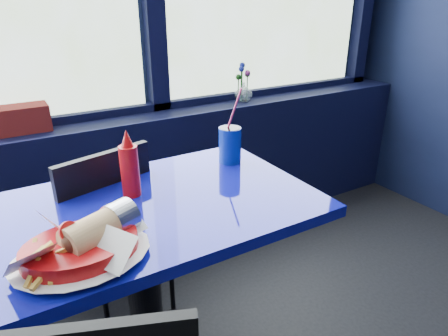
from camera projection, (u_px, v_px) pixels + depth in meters
window_sill at (26, 211)px, 1.99m from camera, size 5.00×0.26×0.80m
near_table at (141, 253)px, 1.38m from camera, size 1.20×0.70×0.75m
chair_near_back at (113, 227)px, 1.66m from camera, size 0.48×0.49×0.87m
flower_vase at (243, 90)px, 2.40m from camera, size 0.14×0.14×0.23m
food_basket at (83, 245)px, 1.04m from camera, size 0.33×0.31×0.12m
ketchup_bottle at (130, 167)px, 1.35m from camera, size 0.06×0.06×0.24m
soda_cup at (230, 144)px, 1.64m from camera, size 0.09×0.09×0.31m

